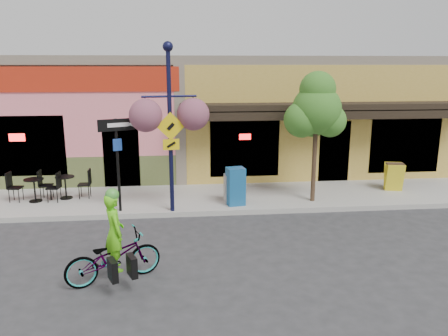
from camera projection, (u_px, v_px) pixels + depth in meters
name	position (u px, v px, depth m)	size (l,w,h in m)	color
ground	(219.00, 222.00, 11.97)	(90.00, 90.00, 0.00)	#2D2D30
sidewalk	(213.00, 198.00, 13.89)	(24.00, 3.00, 0.15)	#9E9B93
curb	(217.00, 213.00, 12.48)	(24.00, 0.12, 0.15)	#A8A59E
building	(203.00, 112.00, 18.71)	(18.20, 8.20, 4.50)	pink
bicycle	(113.00, 257.00, 8.60)	(0.66, 1.90, 1.00)	maroon
cyclist_rider	(115.00, 244.00, 8.54)	(0.57, 0.37, 1.55)	#5FD616
lamp_post	(170.00, 129.00, 11.90)	(1.49, 0.60, 4.67)	black
one_way_sign	(118.00, 166.00, 12.13)	(1.01, 0.22, 2.63)	black
cafe_set_left	(34.00, 187.00, 13.17)	(1.54, 0.77, 0.92)	black
cafe_set_right	(65.00, 184.00, 13.48)	(1.53, 0.77, 0.92)	black
newspaper_box_blue	(236.00, 186.00, 12.87)	(0.50, 0.45, 1.12)	#165489
newspaper_box_grey	(231.00, 188.00, 13.10)	(0.40, 0.36, 0.86)	#A1A1A1
street_tree	(315.00, 137.00, 12.91)	(1.54, 1.54, 3.94)	#3D7A26
sandwich_board	(395.00, 178.00, 14.20)	(0.55, 0.41, 0.92)	yellow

